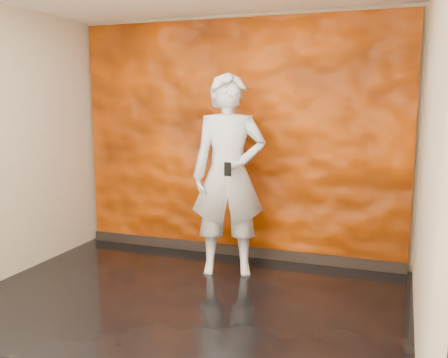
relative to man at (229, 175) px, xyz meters
The scene contains 5 objects.
room 1.39m from the man, 95.08° to the right, with size 4.02×4.02×2.81m.
feature_wall 0.70m from the man, 100.96° to the left, with size 3.90×0.06×2.75m, color #DC4900.
baseboard 1.16m from the man, 101.71° to the left, with size 3.90×0.04×0.12m, color black.
man is the anchor object (origin of this frame).
phone 0.33m from the man, 72.47° to the right, with size 0.07×0.01×0.14m, color black.
Camera 1 is at (1.84, -3.55, 1.85)m, focal length 40.00 mm.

